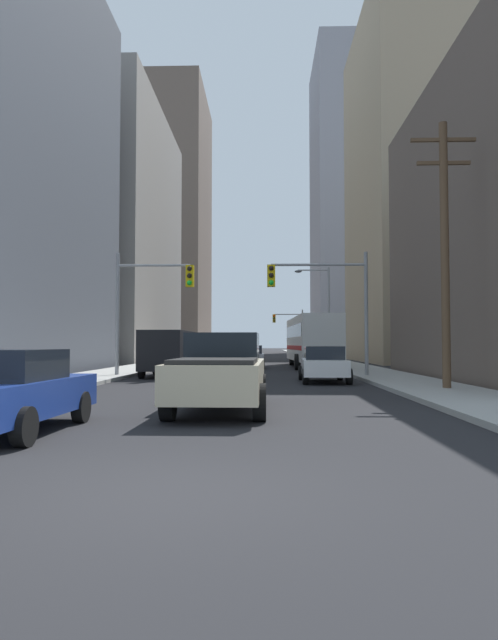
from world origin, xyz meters
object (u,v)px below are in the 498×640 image
pickup_truck_beige (221,372)px  sedan_silver (250,357)px  sedan_white (324,364)px  sedan_green (199,356)px  city_bus (312,339)px  traffic_signal_near_right (322,292)px  sedan_blue (9,391)px  traffic_signal_far_right (289,325)px  traffic_signal_near_left (151,293)px  cargo_van_black (168,351)px

pickup_truck_beige → sedan_silver: size_ratio=1.29×
sedan_white → sedan_green: bearing=115.3°
sedan_silver → sedan_green: size_ratio=1.00×
city_bus → sedan_green: (-7.78, 1.00, -1.16)m
city_bus → traffic_signal_near_right: 11.39m
sedan_blue → sedan_green: same height
pickup_truck_beige → traffic_signal_far_right: (4.23, 56.95, 3.12)m
city_bus → sedan_silver: 4.38m
city_bus → traffic_signal_far_right: (-0.03, 33.02, 2.12)m
sedan_white → sedan_green: 16.60m
city_bus → pickup_truck_beige: city_bus is taller
sedan_silver → traffic_signal_far_right: (4.15, 33.67, 3.28)m
city_bus → sedan_green: 7.93m
sedan_white → traffic_signal_near_left: size_ratio=0.71×
sedan_white → sedan_silver: (-3.48, 13.37, 0.00)m
traffic_signal_near_left → sedan_silver: bearing=66.9°
sedan_blue → sedan_silver: bearing=82.3°
traffic_signal_near_right → traffic_signal_near_left: bearing=-180.0°
sedan_blue → traffic_signal_far_right: bearing=82.7°
sedan_silver → city_bus: bearing=8.8°
city_bus → cargo_van_black: 12.87m
pickup_truck_beige → traffic_signal_near_right: (3.81, 12.76, 3.16)m
traffic_signal_near_right → sedan_green: bearing=121.1°
sedan_blue → sedan_silver: size_ratio=1.00×
sedan_blue → sedan_green: size_ratio=1.00×
pickup_truck_beige → sedan_blue: (-3.57, -3.53, -0.16)m
traffic_signal_near_left → cargo_van_black: bearing=57.8°
traffic_signal_near_left → sedan_green: bearing=85.8°
cargo_van_black → traffic_signal_near_right: traffic_signal_near_right is taller
sedan_silver → traffic_signal_far_right: traffic_signal_far_right is taller
city_bus → sedan_white: bearing=-92.8°
sedan_white → cargo_van_black: bearing=151.7°
pickup_truck_beige → traffic_signal_near_left: (-4.41, 12.76, 3.11)m
sedan_silver → traffic_signal_far_right: 34.08m
pickup_truck_beige → cargo_van_black: cargo_van_black is taller
pickup_truck_beige → traffic_signal_near_right: traffic_signal_near_right is taller
city_bus → pickup_truck_beige: (-4.26, -23.93, -1.00)m
cargo_van_black → sedan_white: cargo_van_black is taller
cargo_van_black → city_bus: bearing=51.6°
city_bus → traffic_signal_near_right: size_ratio=1.93×
sedan_silver → traffic_signal_near_right: (3.74, -10.53, 3.32)m
sedan_blue → traffic_signal_far_right: traffic_signal_far_right is taller
sedan_green → traffic_signal_near_left: size_ratio=0.71×
city_bus → pickup_truck_beige: size_ratio=2.13×
sedan_blue → traffic_signal_near_left: size_ratio=0.71×
traffic_signal_far_right → traffic_signal_near_left: bearing=-101.1°
sedan_blue → traffic_signal_near_right: size_ratio=0.71×
sedan_blue → traffic_signal_near_right: (7.38, 16.28, 3.32)m
pickup_truck_beige → sedan_white: size_ratio=1.27×
city_bus → traffic_signal_near_right: (-0.44, -11.17, 2.16)m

